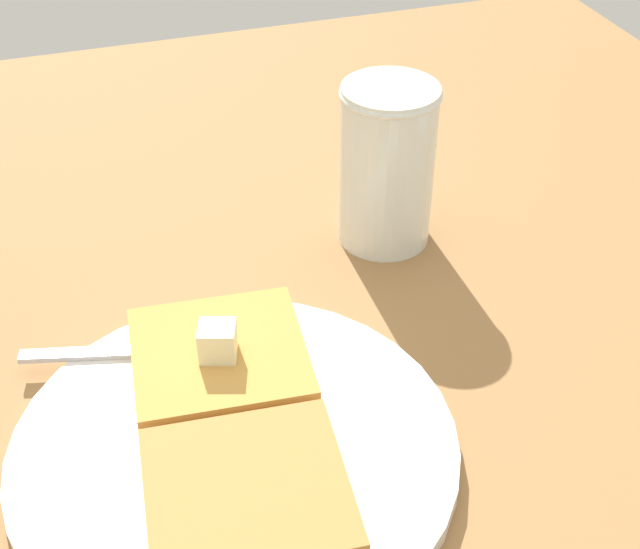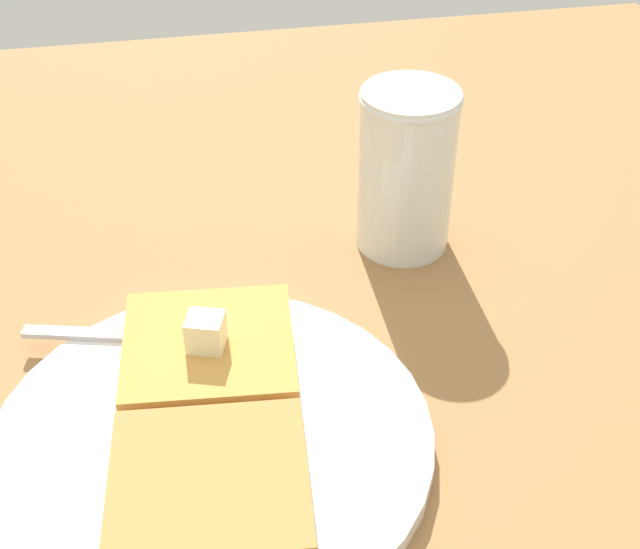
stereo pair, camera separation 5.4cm
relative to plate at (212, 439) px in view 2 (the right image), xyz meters
The scene contains 7 objects.
table_surface 5.22cm from the plate, 77.60° to the right, with size 117.56×117.56×1.86cm, color olive.
plate is the anchor object (origin of this frame).
toast_slice_left 5.21cm from the plate, behind, with size 9.36×9.76×2.41cm, color gold.
toast_slice_middle 5.21cm from the plate, ahead, with size 9.36×9.76×2.41cm, color #B17B3D.
butter_pat_primary 5.93cm from the plate, behind, with size 2.05×1.85×2.05cm, color #F3F1C3.
fork 8.35cm from the plate, 166.87° to the right, with size 5.29×15.87×0.36cm.
syrup_jar 23.50cm from the plate, 138.22° to the left, with size 6.88×6.88×11.86cm.
Camera 2 is at (32.62, 4.48, 39.56)cm, focal length 50.00 mm.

